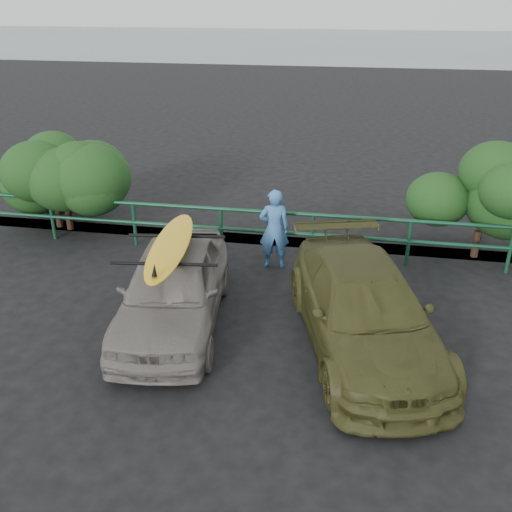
{
  "coord_description": "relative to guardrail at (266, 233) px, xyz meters",
  "views": [
    {
      "loc": [
        1.81,
        -6.23,
        5.25
      ],
      "look_at": [
        0.2,
        2.69,
        1.04
      ],
      "focal_mm": 40.0,
      "sensor_mm": 36.0,
      "label": 1
    }
  ],
  "objects": [
    {
      "name": "shrub_right",
      "position": [
        5.0,
        0.5,
        0.71
      ],
      "size": [
        3.2,
        2.4,
        2.45
      ],
      "primitive_type": null,
      "color": "#1E4619",
      "rests_on": "ground"
    },
    {
      "name": "man",
      "position": [
        0.26,
        -0.55,
        0.33
      ],
      "size": [
        0.68,
        0.5,
        1.69
      ],
      "primitive_type": "imported",
      "rotation": [
        0.0,
        0.0,
        3.31
      ],
      "color": "#3D76B8",
      "rests_on": "ground"
    },
    {
      "name": "ocean",
      "position": [
        0.0,
        55.0,
        -0.52
      ],
      "size": [
        200.0,
        200.0,
        0.0
      ],
      "primitive_type": "plane",
      "color": "slate",
      "rests_on": "ground"
    },
    {
      "name": "ground",
      "position": [
        0.0,
        -5.0,
        -0.52
      ],
      "size": [
        80.0,
        80.0,
        0.0
      ],
      "primitive_type": "plane",
      "color": "black"
    },
    {
      "name": "surfboard",
      "position": [
        -1.09,
        -3.09,
        0.96
      ],
      "size": [
        0.95,
        2.91,
        0.08
      ],
      "primitive_type": "ellipsoid",
      "rotation": [
        0.0,
        0.0,
        0.13
      ],
      "color": "gold",
      "rests_on": "roof_rack"
    },
    {
      "name": "shrub_left",
      "position": [
        -4.8,
        0.4,
        0.52
      ],
      "size": [
        3.2,
        2.4,
        2.08
      ],
      "primitive_type": null,
      "color": "#1E4619",
      "rests_on": "ground"
    },
    {
      "name": "sedan",
      "position": [
        -1.09,
        -3.09,
        0.17
      ],
      "size": [
        2.13,
        4.23,
        1.38
      ],
      "primitive_type": "imported",
      "rotation": [
        0.0,
        0.0,
        0.13
      ],
      "color": "slate",
      "rests_on": "ground"
    },
    {
      "name": "roof_rack",
      "position": [
        -1.09,
        -3.09,
        0.89
      ],
      "size": [
        1.81,
        1.38,
        0.06
      ],
      "primitive_type": null,
      "rotation": [
        0.0,
        0.0,
        0.13
      ],
      "color": "black",
      "rests_on": "sedan"
    },
    {
      "name": "olive_vehicle",
      "position": [
        2.1,
        -3.2,
        0.15
      ],
      "size": [
        3.06,
        4.96,
        1.34
      ],
      "primitive_type": "imported",
      "rotation": [
        0.0,
        0.0,
        0.27
      ],
      "color": "#42431D",
      "rests_on": "ground"
    },
    {
      "name": "guardrail",
      "position": [
        0.0,
        0.0,
        0.0
      ],
      "size": [
        14.0,
        0.08,
        1.04
      ],
      "primitive_type": null,
      "color": "#13432B",
      "rests_on": "ground"
    }
  ]
}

